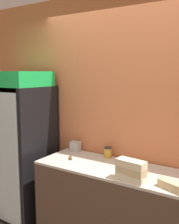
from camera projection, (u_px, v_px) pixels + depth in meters
wall_back at (141, 117)px, 2.80m from camera, size 5.20×0.09×2.70m
prep_counter at (125, 211)px, 2.64m from camera, size 1.88×0.61×0.87m
beverage_cooler at (24, 138)px, 3.33m from camera, size 0.70×0.66×1.83m
sandwich_stack_bottom at (131, 178)px, 2.30m from camera, size 0.27×0.13×0.06m
sandwich_stack_middle at (131, 171)px, 2.29m from camera, size 0.27×0.15×0.06m
sandwich_stack_top at (131, 164)px, 2.28m from camera, size 0.27×0.14×0.06m
sandwich_flat_left at (175, 186)px, 2.12m from camera, size 0.30×0.19×0.07m
chefs_knife at (71, 160)px, 2.83m from camera, size 0.27×0.30×0.02m
condiment_jar at (108, 152)px, 2.93m from camera, size 0.09×0.09×0.12m
napkin_dispenser at (75, 146)px, 3.17m from camera, size 0.11×0.09×0.12m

